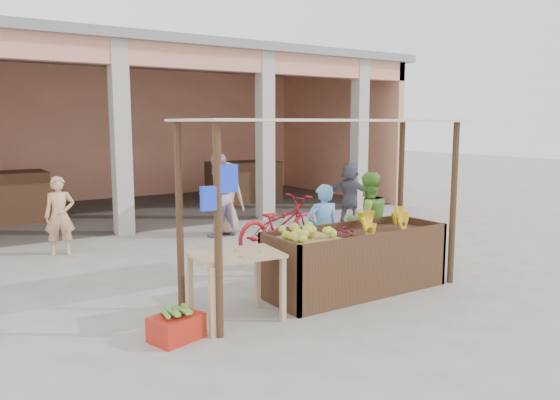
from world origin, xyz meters
TOP-DOWN VIEW (x-y plane):
  - ground at (0.00, 0.00)m, footprint 60.00×60.00m
  - market_building at (0.05, 8.93)m, footprint 14.40×6.40m
  - fruit_stall at (0.50, 0.00)m, footprint 2.60×0.95m
  - stall_awning at (-0.01, 0.06)m, footprint 4.09×1.35m
  - banana_heap at (1.05, 0.05)m, footprint 1.20×0.66m
  - melon_tray at (-0.36, -0.04)m, footprint 0.76×0.66m
  - berry_heap at (0.33, 0.04)m, footprint 0.44×0.36m
  - side_table at (-1.46, -0.14)m, footprint 1.10×0.79m
  - papaya_pile at (-1.46, -0.14)m, footprint 0.63×0.36m
  - red_crate at (-2.28, -0.27)m, footprint 0.62×0.52m
  - plantain_bundle at (-2.28, -0.27)m, footprint 0.41×0.29m
  - produce_sacks at (2.74, 5.43)m, footprint 0.77×0.48m
  - vendor_blue at (0.53, 0.79)m, footprint 0.66×0.55m
  - vendor_green at (1.41, 0.77)m, footprint 0.88×0.64m
  - motorcycle at (0.89, 2.56)m, footprint 1.07×2.12m
  - shopper_c at (0.82, 4.49)m, footprint 0.98×0.92m
  - shopper_d at (3.81, 4.02)m, footprint 0.96×1.51m
  - shopper_e at (-2.50, 4.49)m, footprint 0.62×0.52m
  - shopper_f at (0.57, 4.41)m, footprint 0.99×0.68m

SIDE VIEW (x-z plane):
  - ground at x=0.00m, z-range 0.00..0.00m
  - red_crate at x=-2.28m, z-range 0.00..0.28m
  - produce_sacks at x=2.74m, z-range 0.00..0.58m
  - plantain_bundle at x=-2.28m, z-range 0.28..0.36m
  - fruit_stall at x=0.50m, z-range 0.00..0.80m
  - motorcycle at x=0.89m, z-range 0.00..1.06m
  - side_table at x=-1.46m, z-range 0.28..1.11m
  - shopper_e at x=-2.50m, z-range 0.00..1.47m
  - shopper_d at x=3.81m, z-range 0.00..1.52m
  - vendor_blue at x=0.53m, z-range 0.00..1.53m
  - vendor_green at x=1.41m, z-range 0.00..1.65m
  - shopper_c at x=0.82m, z-range 0.00..1.70m
  - berry_heap at x=0.33m, z-range 0.80..0.94m
  - melon_tray at x=-0.36m, z-range 0.79..1.00m
  - banana_heap at x=1.05m, z-range 0.80..1.02m
  - papaya_pile at x=-1.46m, z-range 0.83..1.01m
  - shopper_f at x=0.57m, z-range 0.00..1.87m
  - stall_awning at x=-0.01m, z-range 0.78..3.17m
  - market_building at x=0.05m, z-range 0.60..4.80m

